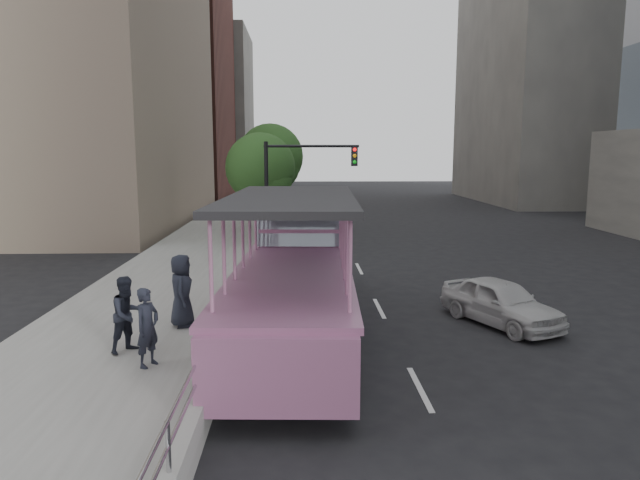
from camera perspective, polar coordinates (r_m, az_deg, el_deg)
ground at (r=13.80m, az=4.06°, el=-11.36°), size 160.00×160.00×0.00m
sidewalk at (r=23.74m, az=-12.51°, el=-2.58°), size 5.50×80.00×0.30m
kerb_wall at (r=15.57m, az=-8.30°, el=-7.21°), size 0.24×30.00×0.36m
guardrail at (r=15.40m, az=-8.35°, el=-4.83°), size 0.07×22.00×0.71m
duck_boat at (r=15.00m, az=-2.51°, el=-4.13°), size 3.25×11.43×3.76m
car at (r=16.63m, az=17.63°, el=-5.92°), size 2.95×4.06×1.28m
pedestrian_near at (r=12.53m, az=-16.87°, el=-8.35°), size 0.63×0.73×1.68m
pedestrian_mid at (r=13.54m, az=-18.67°, el=-7.04°), size 1.04×1.06×1.73m
pedestrian_far at (r=15.07m, az=-13.68°, el=-4.93°), size 0.71×0.99×1.87m
parking_sign at (r=20.21m, az=-5.34°, el=-0.05°), size 0.10×0.59×2.61m
traffic_signal at (r=25.41m, az=-2.68°, el=5.97°), size 4.20×0.32×5.20m
street_tree_near at (r=28.88m, az=-5.80°, el=6.92°), size 3.52×3.52×5.72m
street_tree_far at (r=34.85m, az=-4.83°, el=8.05°), size 3.97×3.97×6.45m
midrise_brick at (r=63.63m, az=-17.79°, el=15.85°), size 18.00×16.00×26.00m
midrise_stone_a at (r=62.36m, az=25.50°, el=18.38°), size 20.00×20.00×32.00m
midrise_stone_b at (r=78.43m, az=-13.03°, el=12.43°), size 16.00×14.00×20.00m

